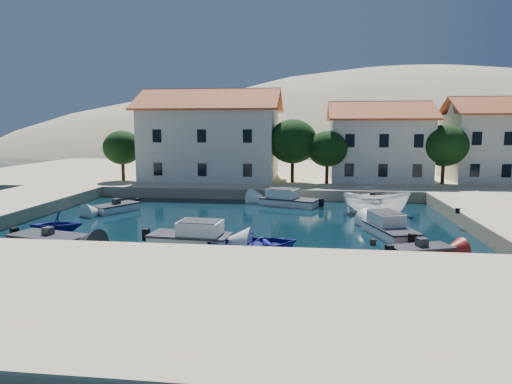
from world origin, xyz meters
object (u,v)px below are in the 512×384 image
at_px(building_mid, 378,141).
at_px(cabin_cruiser_east, 390,229).
at_px(building_left, 211,134).
at_px(boat_east, 376,214).
at_px(cabin_cruiser_south, 190,237).
at_px(building_right, 493,138).
at_px(rowboat_south, 254,251).

distance_m(building_mid, cabin_cruiser_east, 22.59).
xyz_separation_m(building_left, boat_east, (15.98, -13.64, -5.94)).
height_order(building_mid, cabin_cruiser_south, building_mid).
relative_size(building_left, boat_east, 2.91).
bearing_deg(building_mid, cabin_cruiser_south, -118.71).
distance_m(cabin_cruiser_south, boat_east, 16.07).
bearing_deg(boat_east, cabin_cruiser_south, 138.05).
height_order(building_mid, boat_east, building_mid).
bearing_deg(building_right, building_mid, -175.24).
bearing_deg(building_mid, rowboat_south, -110.88).
relative_size(building_right, cabin_cruiser_east, 1.91).
bearing_deg(building_left, building_mid, 3.18).
distance_m(building_left, cabin_cruiser_east, 26.85).
xyz_separation_m(rowboat_south, boat_east, (8.03, 11.72, 0.00)).
xyz_separation_m(building_mid, building_right, (12.00, 1.00, 0.25)).
distance_m(rowboat_south, cabin_cruiser_east, 9.05).
relative_size(building_mid, rowboat_south, 2.11).
xyz_separation_m(cabin_cruiser_south, rowboat_south, (3.87, -0.93, -0.48)).
xyz_separation_m(building_left, cabin_cruiser_south, (4.08, -24.42, -5.46)).
relative_size(building_left, building_right, 1.56).
distance_m(building_left, cabin_cruiser_south, 25.36).
bearing_deg(cabin_cruiser_east, rowboat_south, 102.11).
height_order(building_right, cabin_cruiser_south, building_right).
xyz_separation_m(building_mid, cabin_cruiser_south, (-13.92, -25.42, -4.75)).
relative_size(cabin_cruiser_south, boat_east, 0.95).
bearing_deg(boat_east, building_right, -36.03).
relative_size(building_mid, cabin_cruiser_east, 2.12).
xyz_separation_m(building_mid, rowboat_south, (-10.06, -26.36, -5.22)).
bearing_deg(cabin_cruiser_east, building_left, 20.21).
relative_size(building_mid, building_right, 1.11).
relative_size(building_right, cabin_cruiser_south, 1.97).
bearing_deg(boat_east, building_left, 55.37).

